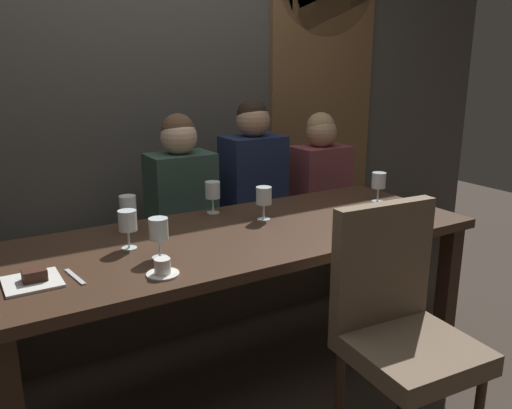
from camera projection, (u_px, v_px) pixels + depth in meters
ground at (240, 375)px, 2.58m from camera, size 9.00×9.00×0.00m
back_wall_tiled at (140, 59)px, 3.19m from camera, size 6.00×0.12×3.00m
arched_door at (322, 78)px, 3.84m from camera, size 0.90×0.05×2.55m
dining_table at (239, 251)px, 2.41m from camera, size 2.20×0.84×0.74m
banquette_bench at (182, 282)px, 3.10m from camera, size 2.50×0.44×0.45m
chair_near_side at (399, 318)px, 1.98m from camera, size 0.47×0.47×0.98m
diner_redhead at (181, 186)px, 2.94m from camera, size 0.36×0.24×0.77m
diner_bearded at (253, 172)px, 3.17m from camera, size 0.36×0.24×0.83m
diner_far_end at (320, 171)px, 3.45m from camera, size 0.36×0.24×0.72m
wine_glass_near_left at (264, 197)px, 2.54m from camera, size 0.08×0.08×0.16m
wine_glass_center_front at (128, 222)px, 2.15m from camera, size 0.08×0.08×0.16m
wine_glass_end_right at (128, 207)px, 2.38m from camera, size 0.08×0.08×0.16m
wine_glass_near_right at (379, 182)px, 2.86m from camera, size 0.08×0.08×0.16m
wine_glass_center_back at (159, 230)px, 2.05m from camera, size 0.08×0.08×0.16m
wine_glass_end_left at (213, 191)px, 2.65m from camera, size 0.08×0.08×0.16m
espresso_cup at (163, 268)px, 1.91m from camera, size 0.12×0.12×0.06m
dessert_plate at (33, 279)px, 1.84m from camera, size 0.19×0.19×0.05m
fork_on_table at (75, 277)px, 1.89m from camera, size 0.04×0.17×0.01m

